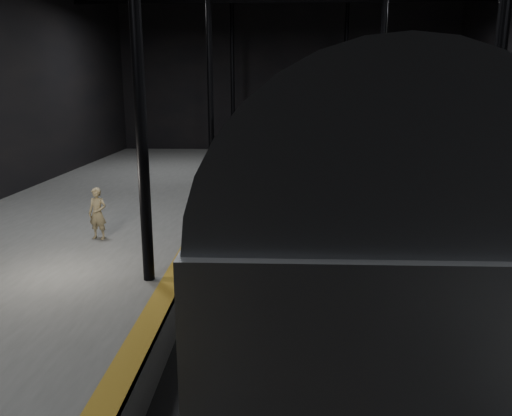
{
  "coord_description": "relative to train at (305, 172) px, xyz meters",
  "views": [
    {
      "loc": [
        -0.84,
        -14.98,
        5.41
      ],
      "look_at": [
        -1.39,
        -0.85,
        2.0
      ],
      "focal_mm": 35.0,
      "sensor_mm": 36.0,
      "label": 1
    }
  ],
  "objects": [
    {
      "name": "train",
      "position": [
        0.0,
        0.0,
        0.0
      ],
      "size": [
        3.15,
        21.04,
        5.62
      ],
      "color": "#A1A4A8",
      "rests_on": "ground"
    },
    {
      "name": "woman",
      "position": [
        -6.11,
        0.48,
        -1.36
      ],
      "size": [
        0.63,
        0.47,
        1.56
      ],
      "primitive_type": "imported",
      "rotation": [
        0.0,
        0.0,
        -0.19
      ],
      "color": "tan",
      "rests_on": "platform_left"
    },
    {
      "name": "platform_left",
      "position": [
        -7.5,
        1.29,
        -2.64
      ],
      "size": [
        9.0,
        43.8,
        1.0
      ],
      "primitive_type": "cube",
      "color": "#575754",
      "rests_on": "ground"
    },
    {
      "name": "ground",
      "position": [
        0.0,
        1.29,
        -3.14
      ],
      "size": [
        44.0,
        44.0,
        0.0
      ],
      "primitive_type": "plane",
      "color": "black",
      "rests_on": "ground"
    },
    {
      "name": "tactile_strip",
      "position": [
        -3.25,
        1.29,
        -2.13
      ],
      "size": [
        0.5,
        43.8,
        0.01
      ],
      "primitive_type": "cube",
      "color": "olive",
      "rests_on": "platform_left"
    },
    {
      "name": "track",
      "position": [
        0.0,
        1.29,
        -3.07
      ],
      "size": [
        2.4,
        43.0,
        0.24
      ],
      "color": "#3F3328",
      "rests_on": "ground"
    }
  ]
}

